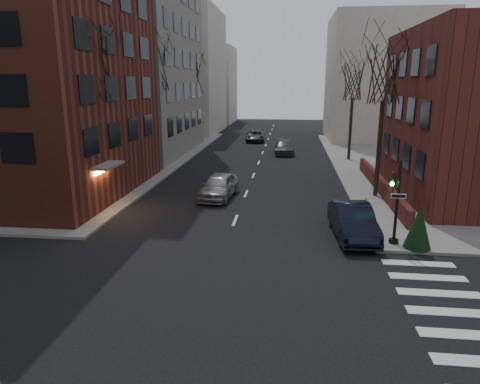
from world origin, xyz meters
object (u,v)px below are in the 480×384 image
at_px(car_lane_silver, 219,186).
at_px(car_lane_far, 255,136).
at_px(evergreen_shrub, 419,227).
at_px(streetlamp_near, 148,126).
at_px(sandwich_board, 363,206).
at_px(traffic_signal, 395,208).
at_px(tree_left_b, 153,66).
at_px(tree_left_c, 191,78).
at_px(tree_right_a, 385,75).
at_px(tree_right_b, 353,82).
at_px(car_lane_gray, 284,147).
at_px(streetlamp_far, 200,110).
at_px(parked_sedan, 353,221).
at_px(tree_left_a, 90,67).

height_order(car_lane_silver, car_lane_far, car_lane_silver).
height_order(car_lane_far, evergreen_shrub, evergreen_shrub).
xyz_separation_m(streetlamp_near, sandwich_board, (15.50, -8.32, -3.62)).
relative_size(traffic_signal, car_lane_silver, 0.83).
bearing_deg(tree_left_b, tree_left_c, 90.00).
distance_m(tree_left_b, sandwich_board, 21.91).
bearing_deg(tree_right_a, tree_left_c, 128.66).
distance_m(tree_right_a, evergreen_shrub, 11.72).
distance_m(tree_right_b, evergreen_shrub, 24.36).
xyz_separation_m(tree_left_b, evergreen_shrub, (17.73, -17.50, -7.74)).
bearing_deg(tree_left_b, evergreen_shrub, -44.63).
height_order(tree_left_c, car_lane_gray, tree_left_c).
distance_m(sandwich_board, evergreen_shrub, 5.45).
bearing_deg(streetlamp_far, parked_sedan, -65.77).
height_order(traffic_signal, car_lane_gray, traffic_signal).
distance_m(car_lane_gray, car_lane_far, 10.47).
height_order(car_lane_silver, sandwich_board, car_lane_silver).
bearing_deg(streetlamp_near, car_lane_far, 74.14).
height_order(tree_left_b, parked_sedan, tree_left_b).
distance_m(traffic_signal, tree_left_a, 18.66).
bearing_deg(evergreen_shrub, streetlamp_far, 117.08).
xyz_separation_m(traffic_signal, car_lane_gray, (-5.56, 26.52, -1.18)).
bearing_deg(tree_right_b, sandwich_board, -94.68).
distance_m(tree_left_c, streetlamp_near, 18.40).
height_order(tree_right_a, sandwich_board, tree_right_a).
height_order(traffic_signal, sandwich_board, traffic_signal).
height_order(traffic_signal, parked_sedan, traffic_signal).
bearing_deg(evergreen_shrub, tree_right_b, 90.31).
relative_size(parked_sedan, sandwich_board, 5.47).
distance_m(tree_right_a, car_lane_silver, 12.80).
bearing_deg(traffic_signal, tree_left_c, 118.36).
relative_size(tree_left_b, car_lane_silver, 2.23).
distance_m(streetlamp_near, evergreen_shrub, 22.02).
relative_size(traffic_signal, tree_left_a, 0.39).
height_order(tree_right_a, streetlamp_near, tree_right_a).
height_order(traffic_signal, streetlamp_near, streetlamp_near).
height_order(tree_right_a, car_lane_silver, tree_right_a).
relative_size(tree_right_a, car_lane_gray, 1.94).
distance_m(car_lane_silver, sandwich_board, 9.48).
distance_m(streetlamp_far, sandwich_board, 32.49).
distance_m(streetlamp_far, evergreen_shrub, 37.75).
bearing_deg(tree_left_c, car_lane_gray, -21.88).
distance_m(car_lane_silver, car_lane_far, 28.54).
distance_m(tree_right_b, sandwich_board, 19.66).
distance_m(parked_sedan, evergreen_shrub, 3.13).
height_order(traffic_signal, tree_left_b, tree_left_b).
bearing_deg(streetlamp_near, tree_right_b, 30.47).
xyz_separation_m(tree_left_a, sandwich_board, (16.10, -0.32, -7.85)).
bearing_deg(tree_right_a, evergreen_shrub, -89.24).
bearing_deg(tree_right_a, streetlamp_near, 166.76).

